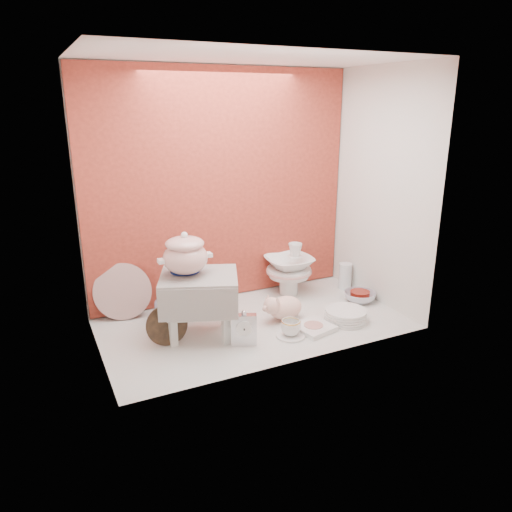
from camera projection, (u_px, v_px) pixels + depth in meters
The scene contains 17 objects.
ground at pixel (254, 323), 2.93m from camera, with size 1.80×1.80×0.00m, color silver.
niche_shell at pixel (241, 165), 2.80m from camera, with size 1.86×1.03×1.53m.
step_stool at pixel (200, 305), 2.73m from camera, with size 0.42×0.36×0.37m, color silver, non-canonical shape.
soup_tureen at pixel (185, 253), 2.64m from camera, with size 0.29×0.29×0.25m, color white, non-canonical shape.
cobalt_bowl at pixel (185, 266), 2.73m from camera, with size 0.17×0.17×0.06m, color #091346.
floral_platter at pixel (123, 291), 2.96m from camera, with size 0.35×0.11×0.34m, color silver, non-canonical shape.
blue_white_vase at pixel (171, 301), 2.98m from camera, with size 0.21×0.21×0.22m, color white.
lacquer_tray at pixel (167, 325), 2.65m from camera, with size 0.23×0.05×0.23m, color black, non-canonical shape.
mantel_clock at pixel (244, 328), 2.64m from camera, with size 0.14×0.05×0.20m, color silver.
plush_pig at pixel (286, 307), 2.96m from camera, with size 0.27×0.19×0.16m, color beige.
teacup_saucer at pixel (291, 336), 2.76m from camera, with size 0.17×0.17×0.01m, color white.
gold_rim_teacup at pixel (291, 327), 2.75m from camera, with size 0.11×0.11×0.09m, color white.
lattice_dish at pixel (313, 328), 2.84m from camera, with size 0.21×0.21×0.03m, color white.
dinner_plate_stack at pixel (346, 315), 2.95m from camera, with size 0.27×0.27×0.07m, color white.
crystal_bowl at pixel (360, 297), 3.24m from camera, with size 0.21×0.21×0.07m, color silver.
clear_glass_vase at pixel (345, 276), 3.46m from camera, with size 0.09×0.09×0.18m, color silver.
porcelain_tower at pixel (289, 269), 3.33m from camera, with size 0.32×0.32×0.36m, color white, non-canonical shape.
Camera 1 is at (-1.15, -2.41, 1.28)m, focal length 33.96 mm.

